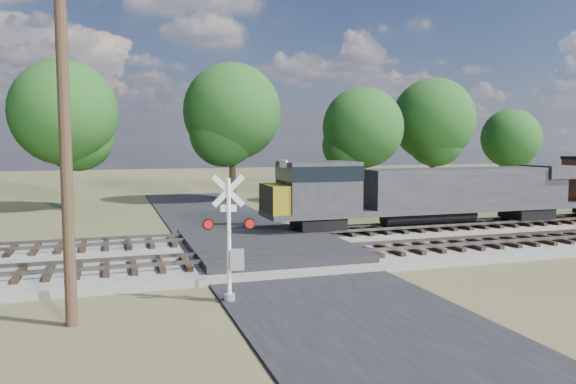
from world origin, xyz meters
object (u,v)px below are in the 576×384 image
object	(u,v)px
crossing_signal_far	(285,201)
equipment_shed	(388,193)
crossing_signal_near	(232,250)
utility_pole	(65,139)

from	to	relation	value
crossing_signal_far	equipment_shed	xyz separation A→B (m)	(9.07, 4.42, -0.21)
crossing_signal_near	utility_pole	distance (m)	6.00
crossing_signal_far	utility_pole	distance (m)	18.71
crossing_signal_far	utility_pole	size ratio (longest dim) A/B	0.41
crossing_signal_near	crossing_signal_far	xyz separation A→B (m)	(6.21, 13.88, -0.06)
utility_pole	equipment_shed	bearing A→B (deg)	63.12
crossing_signal_near	utility_pole	bearing A→B (deg)	-159.07
crossing_signal_near	utility_pole	xyz separation A→B (m)	(-4.79, -0.83, 3.52)
crossing_signal_far	equipment_shed	size ratio (longest dim) A/B	0.74
crossing_signal_near	equipment_shed	bearing A→B (deg)	61.28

